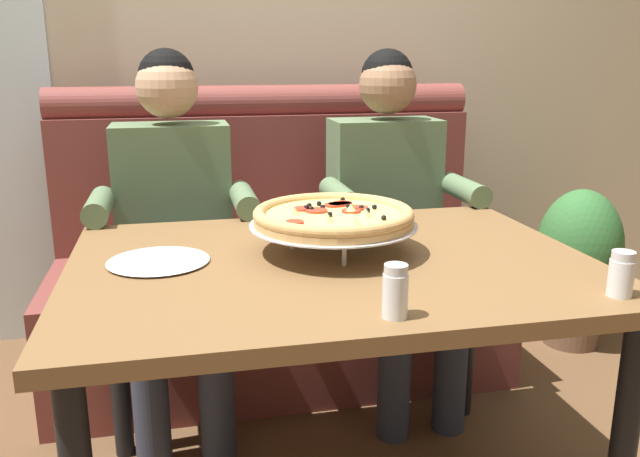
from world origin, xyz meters
TOP-DOWN VIEW (x-y plane):
  - back_wall_with_window at (0.00, 1.52)m, footprint 6.00×0.12m
  - booth_bench at (0.00, 0.95)m, footprint 1.74×0.78m
  - dining_table at (0.00, 0.00)m, footprint 1.31×0.96m
  - diner_left at (-0.39, 0.69)m, footprint 0.54×0.64m
  - diner_right at (0.39, 0.69)m, footprint 0.54×0.64m
  - pizza at (0.02, 0.06)m, footprint 0.44×0.44m
  - shaker_parmesan at (0.03, -0.40)m, footprint 0.05×0.05m
  - shaker_oregano at (0.54, -0.39)m, footprint 0.05×0.05m
  - plate_near_left at (-0.43, 0.07)m, footprint 0.25×0.25m
  - potted_plant at (1.31, 0.86)m, footprint 0.36×0.36m

SIDE VIEW (x-z plane):
  - potted_plant at x=1.31m, z-range 0.04..0.74m
  - booth_bench at x=0.00m, z-range -0.17..0.96m
  - dining_table at x=0.00m, z-range 0.29..1.04m
  - diner_left at x=-0.39m, z-range 0.07..1.35m
  - diner_right at x=0.39m, z-range 0.07..1.35m
  - plate_near_left at x=-0.43m, z-range 0.75..0.77m
  - shaker_oregano at x=0.54m, z-range 0.74..0.84m
  - shaker_parmesan at x=0.03m, z-range 0.74..0.85m
  - pizza at x=0.02m, z-range 0.78..0.91m
  - back_wall_with_window at x=0.00m, z-range 0.00..2.80m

